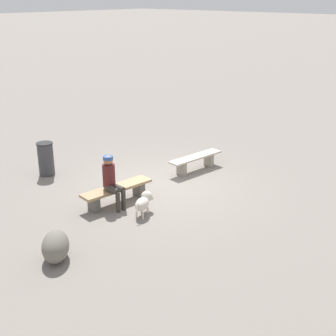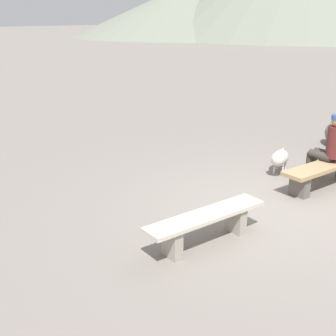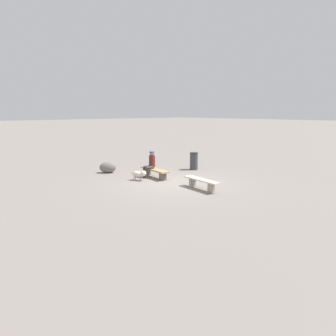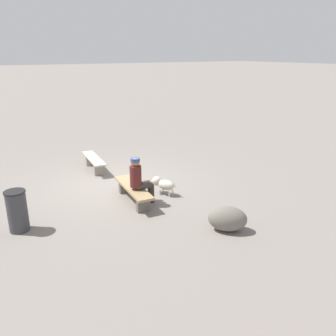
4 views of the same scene
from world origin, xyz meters
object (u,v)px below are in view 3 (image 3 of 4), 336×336
(dog, at_px, (139,174))
(trash_bin, at_px, (194,161))
(bench_left, at_px, (202,182))
(seated_person, at_px, (151,162))
(bench_right, at_px, (155,171))
(boulder, at_px, (108,167))

(dog, xyz_separation_m, trash_bin, (0.06, -3.82, 0.17))
(bench_left, xyz_separation_m, dog, (3.05, 0.89, -0.00))
(bench_left, distance_m, trash_bin, 4.27)
(seated_person, height_order, dog, seated_person)
(bench_right, bearing_deg, boulder, 28.70)
(boulder, bearing_deg, bench_left, -169.63)
(bench_right, xyz_separation_m, trash_bin, (0.07, -2.89, 0.17))
(seated_person, distance_m, boulder, 2.57)
(bench_right, bearing_deg, trash_bin, -82.50)
(bench_right, bearing_deg, dog, 95.50)
(seated_person, height_order, boulder, seated_person)
(bench_right, xyz_separation_m, boulder, (2.55, 1.06, -0.02))
(trash_bin, relative_size, boulder, 1.10)
(bench_left, xyz_separation_m, bench_right, (3.04, -0.04, -0.00))
(boulder, bearing_deg, seated_person, -156.99)
(bench_left, relative_size, dog, 2.47)
(bench_right, height_order, seated_person, seated_person)
(bench_left, height_order, boulder, boulder)
(bench_right, xyz_separation_m, seated_person, (0.22, 0.07, 0.42))
(boulder, bearing_deg, bench_right, -157.46)
(seated_person, relative_size, trash_bin, 1.35)
(bench_left, height_order, seated_person, seated_person)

